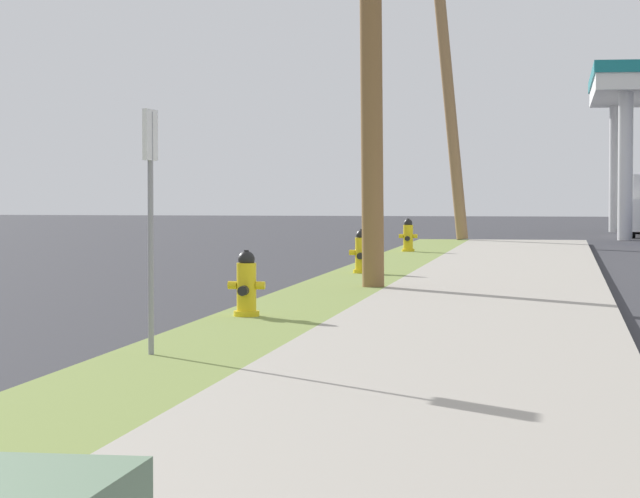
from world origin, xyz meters
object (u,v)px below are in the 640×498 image
Objects in this scene: fire_hydrant_fourth at (408,237)px; street_sign_post at (150,180)px; fire_hydrant_third at (362,254)px; fire_hydrant_second at (246,287)px; utility_pole_background at (446,63)px.

street_sign_post is at bearing -90.24° from fire_hydrant_fourth.
fire_hydrant_third and fire_hydrant_fourth have the same top height.
fire_hydrant_third is 1.00× the size of fire_hydrant_fourth.
fire_hydrant_third is at bearing 88.93° from fire_hydrant_second.
fire_hydrant_third is (0.16, 8.66, 0.00)m from fire_hydrant_second.
fire_hydrant_second is 1.00× the size of fire_hydrant_fourth.
fire_hydrant_second is 25.92m from utility_pole_background.
utility_pole_background is (0.13, 16.86, 4.57)m from fire_hydrant_third.
fire_hydrant_second is 8.66m from fire_hydrant_third.
street_sign_post reaches higher than fire_hydrant_third.
fire_hydrant_second is at bearing 89.78° from street_sign_post.
fire_hydrant_fourth is at bearing 90.58° from fire_hydrant_third.
street_sign_post is (-0.02, -3.93, 1.19)m from fire_hydrant_second.
fire_hydrant_third is at bearing -89.42° from fire_hydrant_fourth.
street_sign_post is at bearing -90.59° from utility_pole_background.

